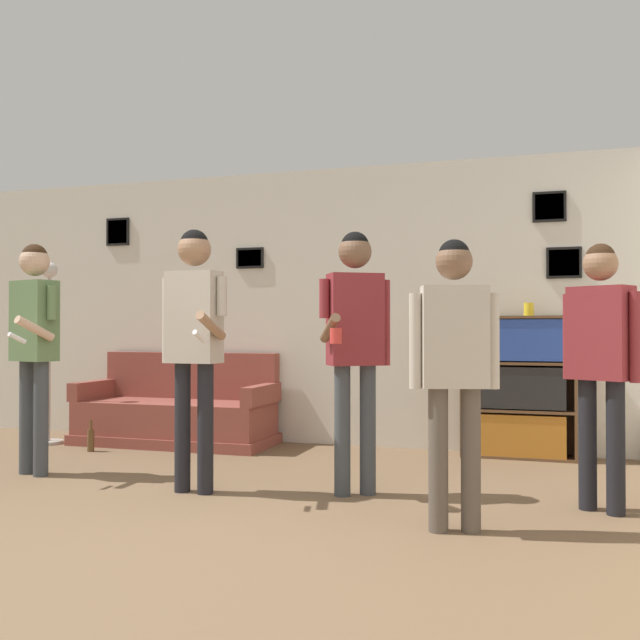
% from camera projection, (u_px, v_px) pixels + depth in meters
% --- Properties ---
extents(ground_plane, '(20.00, 20.00, 0.00)m').
position_uv_depth(ground_plane, '(56.00, 573.00, 3.28)').
color(ground_plane, brown).
extents(wall_back, '(8.44, 0.08, 2.70)m').
position_uv_depth(wall_back, '(315.00, 306.00, 7.04)').
color(wall_back, silver).
rests_on(wall_back, ground_plane).
extents(couch, '(1.94, 0.80, 0.89)m').
position_uv_depth(couch, '(177.00, 414.00, 7.01)').
color(couch, brown).
rests_on(couch, ground_plane).
extents(bookshelf, '(0.97, 0.30, 1.24)m').
position_uv_depth(bookshelf, '(518.00, 387.00, 6.24)').
color(bookshelf, brown).
rests_on(bookshelf, ground_plane).
extents(floor_lamp, '(0.28, 0.28, 1.78)m').
position_uv_depth(floor_lamp, '(49.00, 342.00, 7.00)').
color(floor_lamp, '#ADA89E').
rests_on(floor_lamp, ground_plane).
extents(person_player_foreground_left, '(0.48, 0.56, 1.79)m').
position_uv_depth(person_player_foreground_left, '(34.00, 331.00, 5.51)').
color(person_player_foreground_left, '#3D4247').
rests_on(person_player_foreground_left, ground_plane).
extents(person_player_foreground_center, '(0.50, 0.49, 1.81)m').
position_uv_depth(person_player_foreground_center, '(194.00, 328.00, 4.90)').
color(person_player_foreground_center, black).
rests_on(person_player_foreground_center, ground_plane).
extents(person_watcher_holding_cup, '(0.44, 0.58, 1.79)m').
position_uv_depth(person_watcher_holding_cup, '(355.00, 331.00, 4.83)').
color(person_watcher_holding_cup, '#3D4247').
rests_on(person_watcher_holding_cup, ground_plane).
extents(person_spectator_near_bookshelf, '(0.48, 0.29, 1.63)m').
position_uv_depth(person_spectator_near_bookshelf, '(454.00, 353.00, 3.96)').
color(person_spectator_near_bookshelf, brown).
rests_on(person_spectator_near_bookshelf, ground_plane).
extents(person_spectator_far_right, '(0.44, 0.36, 1.65)m').
position_uv_depth(person_spectator_far_right, '(601.00, 347.00, 4.38)').
color(person_spectator_far_right, black).
rests_on(person_spectator_far_right, ground_plane).
extents(bottle_on_floor, '(0.06, 0.06, 0.29)m').
position_uv_depth(bottle_on_floor, '(91.00, 439.00, 6.55)').
color(bottle_on_floor, brown).
rests_on(bottle_on_floor, ground_plane).
extents(drinking_cup, '(0.08, 0.08, 0.12)m').
position_uv_depth(drinking_cup, '(529.00, 309.00, 6.22)').
color(drinking_cup, yellow).
rests_on(drinking_cup, bookshelf).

